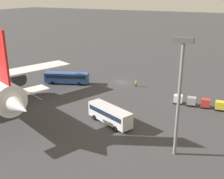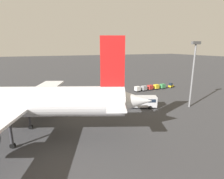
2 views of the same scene
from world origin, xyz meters
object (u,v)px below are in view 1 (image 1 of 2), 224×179
(shuttle_bus_near, at_px, (67,77))
(shuttle_bus_far, at_px, (110,114))
(cargo_cart_grey, at_px, (191,101))
(cargo_cart_yellow, at_px, (220,105))
(worker_person, at_px, (136,84))
(cargo_cart_red, at_px, (206,103))
(cargo_cart_white, at_px, (178,99))

(shuttle_bus_near, relative_size, shuttle_bus_far, 1.16)
(shuttle_bus_near, bearing_deg, cargo_cart_grey, 158.56)
(cargo_cart_yellow, bearing_deg, worker_person, -16.84)
(cargo_cart_red, height_order, cargo_cart_white, same)
(shuttle_bus_near, relative_size, cargo_cart_white, 5.60)
(shuttle_bus_near, height_order, worker_person, shuttle_bus_near)
(cargo_cart_red, bearing_deg, cargo_cart_white, 2.68)
(shuttle_bus_far, bearing_deg, cargo_cart_red, -110.39)
(cargo_cart_white, bearing_deg, shuttle_bus_near, -1.23)
(cargo_cart_grey, bearing_deg, cargo_cart_red, -175.65)
(cargo_cart_yellow, xyz_separation_m, cargo_cart_grey, (6.05, 0.22, 0.00))
(shuttle_bus_far, distance_m, cargo_cart_white, 18.63)
(worker_person, distance_m, cargo_cart_yellow, 23.33)
(worker_person, bearing_deg, cargo_cart_grey, 156.80)
(shuttle_bus_far, distance_m, cargo_cart_grey, 20.35)
(shuttle_bus_far, distance_m, cargo_cart_red, 22.48)
(worker_person, height_order, cargo_cart_white, cargo_cart_white)
(worker_person, relative_size, cargo_cart_grey, 0.79)
(shuttle_bus_near, height_order, cargo_cart_grey, shuttle_bus_near)
(cargo_cart_yellow, xyz_separation_m, cargo_cart_white, (9.07, 0.27, 0.00))
(cargo_cart_red, relative_size, cargo_cart_white, 1.00)
(cargo_cart_yellow, distance_m, cargo_cart_white, 9.07)
(shuttle_bus_far, relative_size, worker_person, 6.09)
(worker_person, bearing_deg, cargo_cart_red, 160.73)
(cargo_cart_grey, bearing_deg, shuttle_bus_near, -1.04)
(cargo_cart_grey, bearing_deg, shuttle_bus_far, 52.63)
(cargo_cart_white, bearing_deg, cargo_cart_grey, -179.00)
(cargo_cart_yellow, relative_size, cargo_cart_grey, 1.00)
(shuttle_bus_far, bearing_deg, worker_person, -57.57)
(cargo_cart_white, bearing_deg, worker_person, -27.93)
(worker_person, distance_m, cargo_cart_white, 15.01)
(shuttle_bus_far, relative_size, cargo_cart_red, 4.81)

